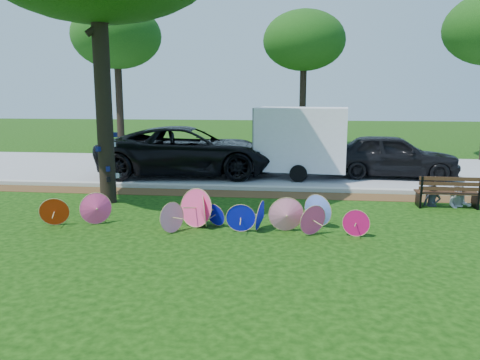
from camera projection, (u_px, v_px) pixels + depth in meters
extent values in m
plane|color=black|center=(205.00, 239.00, 9.79)|extent=(90.00, 90.00, 0.00)
cube|color=#472D16|center=(233.00, 194.00, 14.19)|extent=(90.00, 1.00, 0.01)
cube|color=#B7B5AD|center=(236.00, 187.00, 14.86)|extent=(90.00, 0.30, 0.12)
cube|color=gray|center=(249.00, 169.00, 18.92)|extent=(90.00, 8.00, 0.01)
cylinder|color=black|center=(103.00, 92.00, 12.57)|extent=(0.44, 0.44, 6.07)
cone|color=#FF3E81|center=(198.00, 207.00, 10.68)|extent=(0.94, 0.68, 0.91)
cone|color=#FF3E81|center=(312.00, 219.00, 10.02)|extent=(0.66, 0.55, 0.69)
cone|color=#FF3E81|center=(96.00, 209.00, 10.81)|extent=(0.70, 0.57, 0.75)
cone|color=pink|center=(286.00, 215.00, 10.21)|extent=(0.80, 0.32, 0.79)
cone|color=#FF3E81|center=(202.00, 211.00, 10.64)|extent=(0.34, 0.77, 0.75)
cone|color=#0E13D7|center=(241.00, 217.00, 10.23)|extent=(0.67, 0.25, 0.67)
cone|color=pink|center=(171.00, 217.00, 10.22)|extent=(0.50, 0.65, 0.69)
cone|color=#0E13D7|center=(262.00, 215.00, 10.34)|extent=(0.31, 0.71, 0.70)
cone|color=red|center=(55.00, 211.00, 10.74)|extent=(0.71, 0.44, 0.68)
cone|color=#0E13D7|center=(216.00, 214.00, 10.71)|extent=(0.58, 0.47, 0.56)
cone|color=#557AE3|center=(200.00, 209.00, 11.20)|extent=(0.28, 0.59, 0.58)
cone|color=#557AE3|center=(316.00, 211.00, 10.63)|extent=(0.68, 0.57, 0.75)
cone|color=#BC0B52|center=(356.00, 223.00, 9.95)|extent=(0.60, 0.24, 0.59)
imported|color=black|center=(188.00, 151.00, 17.29)|extent=(6.80, 3.71, 1.81)
imported|color=black|center=(391.00, 156.00, 16.90)|extent=(4.72, 2.12, 1.57)
cube|color=white|center=(302.00, 139.00, 16.81)|extent=(3.35, 2.31, 2.81)
imported|color=#333746|center=(433.00, 184.00, 12.55)|extent=(0.49, 0.37, 1.21)
imported|color=silver|center=(461.00, 184.00, 12.46)|extent=(0.72, 0.63, 1.27)
cylinder|color=black|center=(120.00, 104.00, 23.62)|extent=(0.36, 0.36, 5.00)
ellipsoid|color=#0C350C|center=(116.00, 36.00, 23.02)|extent=(4.40, 4.40, 3.20)
cylinder|color=black|center=(303.00, 103.00, 25.53)|extent=(0.36, 0.36, 5.00)
ellipsoid|color=#0C350C|center=(304.00, 40.00, 24.93)|extent=(4.40, 4.40, 3.20)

